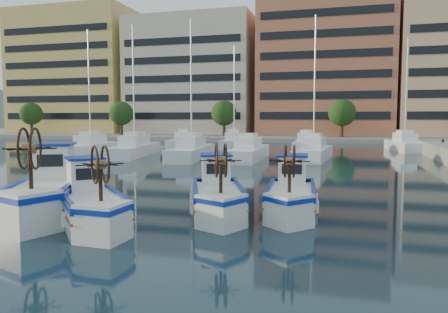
% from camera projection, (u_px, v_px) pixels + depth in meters
% --- Properties ---
extents(ground, '(300.00, 300.00, 0.00)m').
position_uv_depth(ground, '(197.00, 223.00, 14.02)').
color(ground, '#17313E').
rests_on(ground, ground).
extents(waterfront, '(180.00, 40.00, 25.60)m').
position_uv_depth(waterfront, '(376.00, 72.00, 73.01)').
color(waterfront, gray).
rests_on(waterfront, ground).
extents(yacht_marina, '(37.88, 23.36, 11.50)m').
position_uv_depth(yacht_marina, '(254.00, 148.00, 42.06)').
color(yacht_marina, white).
rests_on(yacht_marina, ground).
extents(fishing_boat_a, '(3.83, 5.14, 3.10)m').
position_uv_depth(fishing_boat_a, '(48.00, 190.00, 15.17)').
color(fishing_boat_a, white).
rests_on(fishing_boat_a, ground).
extents(fishing_boat_b, '(3.95, 4.15, 2.63)m').
position_uv_depth(fishing_boat_b, '(91.00, 202.00, 13.75)').
color(fishing_boat_b, white).
rests_on(fishing_boat_b, ground).
extents(fishing_boat_c, '(2.95, 4.31, 2.60)m').
position_uv_depth(fishing_boat_c, '(217.00, 194.00, 15.30)').
color(fishing_boat_c, white).
rests_on(fishing_boat_c, ground).
extents(fishing_boat_d, '(1.98, 4.16, 2.55)m').
position_uv_depth(fishing_boat_d, '(291.00, 193.00, 15.45)').
color(fishing_boat_d, white).
rests_on(fishing_boat_d, ground).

